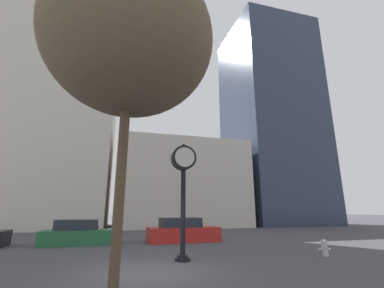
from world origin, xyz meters
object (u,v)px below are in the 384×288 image
Objects in this scene: car_green at (79,234)px; bare_tree at (130,43)px; fire_hydrant_near at (325,248)px; street_clock at (183,176)px; car_red at (183,231)px.

bare_tree is at bearing -80.16° from car_green.
car_green is 5.99× the size of fire_hydrant_near.
bare_tree reaches higher than street_clock.
street_clock is 6.82m from car_red.
car_green is 0.50× the size of bare_tree.
street_clock is 0.56× the size of bare_tree.
fire_hydrant_near is at bearing -58.75° from car_red.
fire_hydrant_near is (4.65, -6.75, -0.26)m from car_red.
car_red reaches higher than fire_hydrant_near.
car_red is 0.55× the size of bare_tree.
bare_tree reaches higher than fire_hydrant_near.
street_clock is 5.74m from bare_tree.
car_green is at bearing 146.86° from fire_hydrant_near.
car_green is at bearing 126.07° from street_clock.
car_red is at bearing 68.94° from bare_tree.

